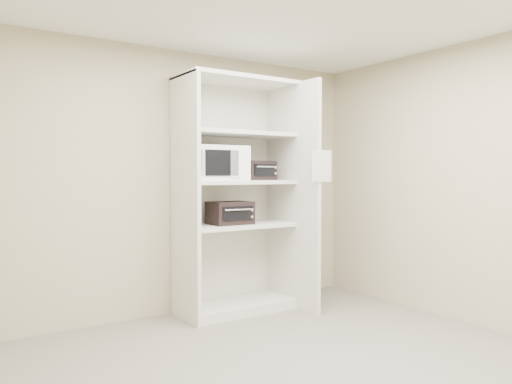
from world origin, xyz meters
TOP-DOWN VIEW (x-y plane):
  - floor at (0.00, 0.00)m, footprint 4.50×4.00m
  - wall_back at (0.00, 2.00)m, footprint 4.50×0.02m
  - wall_right at (2.25, 0.00)m, footprint 0.02×4.00m
  - shelving_unit at (0.67, 1.70)m, footprint 1.24×0.92m
  - microwave at (0.35, 1.67)m, footprint 0.60×0.47m
  - toaster_oven_upper at (0.86, 1.68)m, footprint 0.39×0.31m
  - toaster_oven_lower at (0.52, 1.66)m, footprint 0.42×0.32m
  - paper_sign at (1.24, 1.07)m, footprint 0.24×0.01m

SIDE VIEW (x-z plane):
  - floor at x=0.00m, z-range -0.01..0.01m
  - toaster_oven_lower at x=0.52m, z-range 0.92..1.15m
  - shelving_unit at x=0.67m, z-range -0.08..2.34m
  - wall_back at x=0.00m, z-range 0.00..2.70m
  - wall_right at x=2.25m, z-range 0.00..2.70m
  - toaster_oven_upper at x=0.86m, z-range 1.37..1.58m
  - paper_sign at x=1.24m, z-range 1.36..1.67m
  - microwave at x=0.35m, z-range 1.37..1.71m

